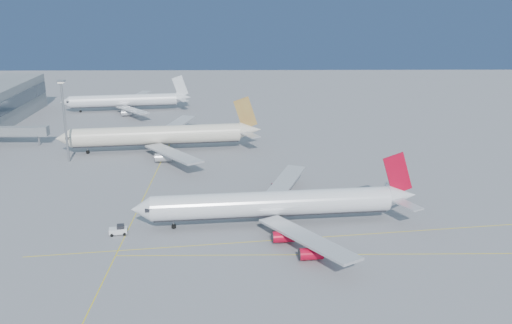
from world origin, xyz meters
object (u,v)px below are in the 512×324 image
airliner_virgin (278,204)px  light_mast (64,114)px  pushback_tug (119,230)px  airliner_etihad (161,135)px  airliner_third (127,101)px

airliner_virgin → light_mast: 82.66m
airliner_virgin → pushback_tug: airliner_virgin is taller
airliner_etihad → light_mast: light_mast is taller
airliner_etihad → airliner_third: bearing=103.6°
light_mast → airliner_third: bearing=87.3°
airliner_etihad → pushback_tug: size_ratio=15.88×
airliner_etihad → pushback_tug: airliner_etihad is taller
airliner_virgin → airliner_third: airliner_virgin is taller
light_mast → pushback_tug: bearing=-63.2°
airliner_third → light_mast: (-3.53, -75.51, 10.86)m
airliner_etihad → pushback_tug: bearing=-97.6°
airliner_etihad → light_mast: bearing=-164.5°
airliner_third → light_mast: bearing=-101.1°
airliner_virgin → light_mast: light_mast is taller
airliner_virgin → airliner_etihad: (-36.70, 62.13, 0.41)m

